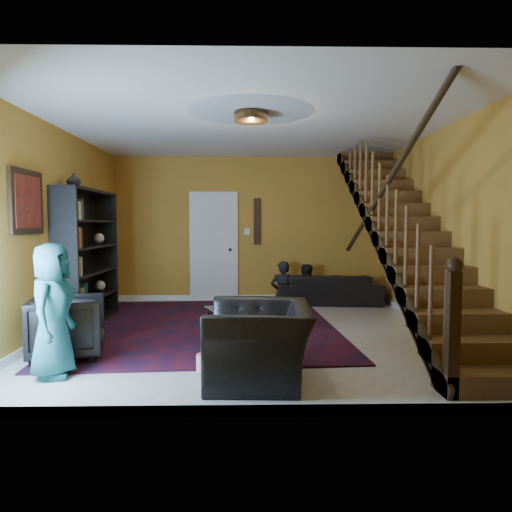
{
  "coord_description": "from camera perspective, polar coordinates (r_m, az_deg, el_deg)",
  "views": [
    {
      "loc": [
        -0.05,
        -6.19,
        1.5
      ],
      "look_at": [
        0.08,
        0.4,
        1.04
      ],
      "focal_mm": 32.0,
      "sensor_mm": 36.0,
      "label": 1
    }
  ],
  "objects": [
    {
      "name": "wall_hanging",
      "position": [
        8.92,
        0.16,
        4.35
      ],
      "size": [
        0.14,
        0.03,
        0.9
      ],
      "primitive_type": "cube",
      "color": "black",
      "rests_on": "room"
    },
    {
      "name": "coffee_table",
      "position": [
        6.01,
        -0.74,
        -8.11
      ],
      "size": [
        1.24,
        0.97,
        0.41
      ],
      "rotation": [
        0.0,
        0.0,
        0.36
      ],
      "color": "black",
      "rests_on": "floor"
    },
    {
      "name": "person_child",
      "position": [
        4.89,
        -24.13,
        -6.2
      ],
      "size": [
        0.43,
        0.65,
        1.32
      ],
      "primitive_type": "imported",
      "rotation": [
        0.0,
        0.0,
        1.59
      ],
      "color": "#1B5969",
      "rests_on": "armchair_left"
    },
    {
      "name": "bookshelf",
      "position": [
        7.21,
        -20.2,
        -0.48
      ],
      "size": [
        0.35,
        1.8,
        2.0
      ],
      "color": "black",
      "rests_on": "floor"
    },
    {
      "name": "rug",
      "position": [
        6.83,
        -6.18,
        -8.58
      ],
      "size": [
        3.9,
        4.39,
        0.02
      ],
      "primitive_type": "cube",
      "rotation": [
        0.0,
        0.0,
        0.06
      ],
      "color": "#440C18",
      "rests_on": "floor"
    },
    {
      "name": "armchair_left",
      "position": [
        5.56,
        -22.45,
        -8.21
      ],
      "size": [
        0.93,
        0.91,
        0.7
      ],
      "primitive_type": "imported",
      "rotation": [
        0.0,
        0.0,
        1.82
      ],
      "color": "black",
      "rests_on": "floor"
    },
    {
      "name": "cup_b",
      "position": [
        6.03,
        -3.55,
        -5.88
      ],
      "size": [
        0.14,
        0.14,
        0.1
      ],
      "primitive_type": "imported",
      "rotation": [
        0.0,
        0.0,
        -0.43
      ],
      "color": "#999999",
      "rests_on": "coffee_table"
    },
    {
      "name": "person_adult_a",
      "position": [
        8.67,
        3.34,
        -4.75
      ],
      "size": [
        0.48,
        0.33,
        1.26
      ],
      "primitive_type": "imported",
      "rotation": [
        0.0,
        0.0,
        3.22
      ],
      "color": "black",
      "rests_on": "sofa"
    },
    {
      "name": "ceiling_fixture",
      "position": [
        5.53,
        -0.62,
        17.0
      ],
      "size": [
        0.4,
        0.4,
        0.1
      ],
      "primitive_type": "cylinder",
      "color": "#3F2814",
      "rests_on": "room"
    },
    {
      "name": "popcorn_bucket",
      "position": [
        4.72,
        -6.52,
        -13.14
      ],
      "size": [
        0.19,
        0.19,
        0.18
      ],
      "primitive_type": "cylinder",
      "rotation": [
        0.0,
        0.0,
        0.32
      ],
      "color": "red",
      "rests_on": "rug"
    },
    {
      "name": "armchair_right",
      "position": [
        4.44,
        0.39,
        -10.76
      ],
      "size": [
        1.02,
        1.16,
        0.73
      ],
      "primitive_type": "imported",
      "rotation": [
        0.0,
        0.0,
        -1.61
      ],
      "color": "black",
      "rests_on": "floor"
    },
    {
      "name": "sofa",
      "position": [
        8.72,
        9.15,
        -4.07
      ],
      "size": [
        1.98,
        0.92,
        0.56
      ],
      "primitive_type": "imported",
      "rotation": [
        0.0,
        0.0,
        3.05
      ],
      "color": "black",
      "rests_on": "floor"
    },
    {
      "name": "bowl",
      "position": [
        6.04,
        -1.73,
        -6.05
      ],
      "size": [
        0.27,
        0.27,
        0.06
      ],
      "primitive_type": "imported",
      "rotation": [
        0.0,
        0.0,
        0.24
      ],
      "color": "#999999",
      "rests_on": "coffee_table"
    },
    {
      "name": "framed_picture",
      "position": [
        5.87,
        -26.74,
        6.06
      ],
      "size": [
        0.04,
        0.74,
        0.74
      ],
      "primitive_type": "cube",
      "color": "maroon",
      "rests_on": "room"
    },
    {
      "name": "vase",
      "position": [
        6.74,
        -21.84,
        8.82
      ],
      "size": [
        0.18,
        0.18,
        0.19
      ],
      "primitive_type": "imported",
      "color": "#999999",
      "rests_on": "bookshelf"
    },
    {
      "name": "room",
      "position": [
        7.77,
        -10.68,
        -6.8
      ],
      "size": [
        5.5,
        5.5,
        5.5
      ],
      "color": "orange",
      "rests_on": "ground"
    },
    {
      "name": "person_adult_b",
      "position": [
        8.72,
        6.16,
        -4.93
      ],
      "size": [
        0.58,
        0.46,
        1.19
      ],
      "primitive_type": "imported",
      "rotation": [
        0.0,
        0.0,
        3.13
      ],
      "color": "black",
      "rests_on": "sofa"
    },
    {
      "name": "staircase",
      "position": [
        6.56,
        18.23,
        2.95
      ],
      "size": [
        0.95,
        5.02,
        3.18
      ],
      "color": "brown",
      "rests_on": "floor"
    },
    {
      "name": "door",
      "position": [
        8.95,
        -5.29,
        0.97
      ],
      "size": [
        0.82,
        0.05,
        2.05
      ],
      "primitive_type": "cube",
      "color": "silver",
      "rests_on": "floor"
    },
    {
      "name": "cup_a",
      "position": [
        5.91,
        -3.11,
        -6.03
      ],
      "size": [
        0.14,
        0.14,
        0.1
      ],
      "primitive_type": "imported",
      "rotation": [
        0.0,
        0.0,
        0.08
      ],
      "color": "#999999",
      "rests_on": "coffee_table"
    },
    {
      "name": "floor",
      "position": [
        6.37,
        -0.66,
        -9.59
      ],
      "size": [
        5.5,
        5.5,
        0.0
      ],
      "primitive_type": "plane",
      "color": "beige",
      "rests_on": "ground"
    }
  ]
}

